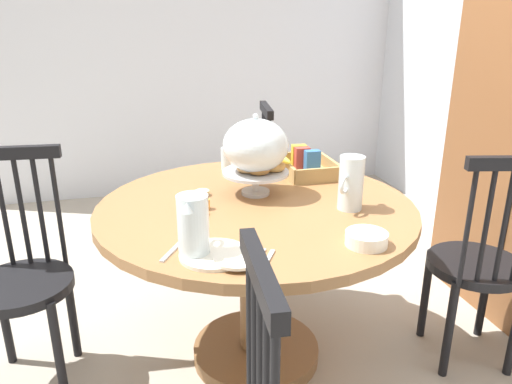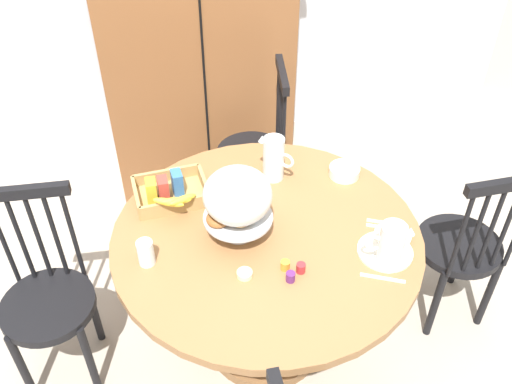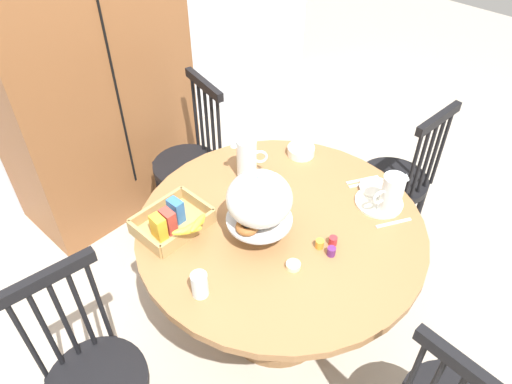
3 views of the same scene
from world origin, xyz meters
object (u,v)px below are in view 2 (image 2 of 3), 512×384
Objects in this scene: milk_pitcher at (274,160)px; butter_dish at (245,274)px; dining_table at (266,266)px; windsor_chair_far_side at (256,153)px; pastry_stand_with_dome at (237,198)px; cereal_bowl at (344,171)px; china_plate_small at (393,235)px; windsor_chair_facing_door at (461,249)px; drinking_glass at (146,253)px; wooden_armoire at (192,28)px; cereal_basket at (170,192)px; china_plate_large at (385,251)px; orange_juice_pitcher at (390,248)px; windsor_chair_near_window at (49,301)px.

butter_dish is (-0.29, -0.54, -0.09)m from milk_pitcher.
dining_table is 1.31× the size of windsor_chair_far_side.
pastry_stand_with_dome is 5.73× the size of butter_dish.
cereal_bowl reaches higher than butter_dish.
china_plate_small is 0.44m from cereal_bowl.
windsor_chair_facing_door is 16.25× the size of butter_dish.
drinking_glass is at bearing 152.74° from butter_dish.
wooden_armoire is 1.61m from drinking_glass.
drinking_glass is at bearing 177.21° from windsor_chair_facing_door.
cereal_basket is 0.96m from china_plate_small.
china_plate_large is 0.94m from drinking_glass.
china_plate_large is (0.02, 0.06, -0.09)m from orange_juice_pitcher.
windsor_chair_far_side reaches higher than china_plate_small.
windsor_chair_far_side reaches higher than cereal_bowl.
cereal_bowl is at bearing 4.18° from windsor_chair_near_window.
dining_table is at bearing 174.58° from windsor_chair_facing_door.
china_plate_small is 2.50× the size of butter_dish.
windsor_chair_far_side is at bearing 125.10° from windsor_chair_facing_door.
wooden_armoire is 8.91× the size of china_plate_large.
milk_pitcher is 0.62m from butter_dish.
drinking_glass reaches higher than dining_table.
wooden_armoire reaches higher than china_plate_small.
china_plate_small is (0.82, -0.50, -0.03)m from cereal_basket.
butter_dish is (-0.54, 0.10, -0.08)m from orange_juice_pitcher.
china_plate_small is at bearing -19.15° from pastry_stand_with_dome.
china_plate_small is (0.09, 0.12, -0.07)m from orange_juice_pitcher.
wooden_armoire is at bearing 84.11° from butter_dish.
milk_pitcher is at bearing 9.81° from windsor_chair_near_window.
china_plate_small reaches higher than china_plate_large.
dining_table is 0.94m from windsor_chair_far_side.
windsor_chair_facing_door is at bearing -36.03° from cereal_bowl.
cereal_basket is 0.55m from butter_dish.
cereal_bowl reaches higher than china_plate_large.
butter_dish is at bearing 175.41° from china_plate_large.
pastry_stand_with_dome is 0.40m from cereal_basket.
cereal_bowl is (0.43, -1.24, -0.22)m from wooden_armoire.
cereal_bowl reaches higher than china_plate_small.
cereal_bowl is at bearing 22.02° from pastry_stand_with_dome.
cereal_basket is 1.44× the size of china_plate_large.
china_plate_small is 0.63m from butter_dish.
windsor_chair_facing_door is 3.09× the size of cereal_basket.
cereal_bowl is (-0.48, 0.35, 0.31)m from windsor_chair_facing_door.
china_plate_large is at bearing -4.59° from butter_dish.
pastry_stand_with_dome is (-0.35, -0.88, 0.48)m from windsor_chair_far_side.
windsor_chair_facing_door is at bearing -2.79° from drinking_glass.
china_plate_small is at bearing -87.31° from cereal_bowl.
windsor_chair_facing_door is 2.83× the size of pastry_stand_with_dome.
butter_dish is (0.19, -0.52, -0.03)m from cereal_basket.
dining_table is 6.37× the size of orange_juice_pitcher.
milk_pitcher is 0.34m from cereal_bowl.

